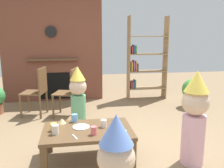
# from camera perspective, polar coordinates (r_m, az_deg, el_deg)

# --- Properties ---
(ground_plane) EXTENTS (12.00, 12.00, 0.00)m
(ground_plane) POSITION_cam_1_polar(r_m,az_deg,el_deg) (3.32, -1.52, -14.97)
(ground_plane) COLOR #846B4C
(brick_fireplace_feature) EXTENTS (2.20, 0.28, 2.40)m
(brick_fireplace_feature) POSITION_cam_1_polar(r_m,az_deg,el_deg) (5.57, -13.92, 8.29)
(brick_fireplace_feature) COLOR brown
(brick_fireplace_feature) RESTS_ON ground_plane
(bookshelf) EXTENTS (0.90, 0.28, 1.90)m
(bookshelf) POSITION_cam_1_polar(r_m,az_deg,el_deg) (5.62, 7.63, 5.25)
(bookshelf) COLOR #9E7A51
(bookshelf) RESTS_ON ground_plane
(coffee_table) EXTENTS (1.05, 0.67, 0.40)m
(coffee_table) POSITION_cam_1_polar(r_m,az_deg,el_deg) (2.91, -5.80, -11.72)
(coffee_table) COLOR brown
(coffee_table) RESTS_ON ground_plane
(paper_cup_near_left) EXTENTS (0.08, 0.08, 0.09)m
(paper_cup_near_left) POSITION_cam_1_polar(r_m,az_deg,el_deg) (2.90, -13.70, -9.93)
(paper_cup_near_left) COLOR #F2CC4C
(paper_cup_near_left) RESTS_ON coffee_table
(paper_cup_near_right) EXTENTS (0.08, 0.08, 0.11)m
(paper_cup_near_right) POSITION_cam_1_polar(r_m,az_deg,el_deg) (2.80, -13.33, -10.50)
(paper_cup_near_right) COLOR silver
(paper_cup_near_right) RESTS_ON coffee_table
(paper_cup_center) EXTENTS (0.08, 0.08, 0.10)m
(paper_cup_center) POSITION_cam_1_polar(r_m,az_deg,el_deg) (3.13, -8.91, -8.00)
(paper_cup_center) COLOR #669EE0
(paper_cup_center) RESTS_ON coffee_table
(paper_cup_far_left) EXTENTS (0.07, 0.07, 0.09)m
(paper_cup_far_left) POSITION_cam_1_polar(r_m,az_deg,el_deg) (2.93, -1.99, -9.34)
(paper_cup_far_left) COLOR silver
(paper_cup_far_left) RESTS_ON coffee_table
(paper_cup_far_right) EXTENTS (0.07, 0.07, 0.10)m
(paper_cup_far_right) POSITION_cam_1_polar(r_m,az_deg,el_deg) (2.72, -4.38, -10.99)
(paper_cup_far_right) COLOR #E5666B
(paper_cup_far_right) RESTS_ON coffee_table
(paper_plate_front) EXTENTS (0.20, 0.20, 0.01)m
(paper_plate_front) POSITION_cam_1_polar(r_m,az_deg,el_deg) (2.95, -7.36, -10.09)
(paper_plate_front) COLOR white
(paper_plate_front) RESTS_ON coffee_table
(paper_plate_rear) EXTENTS (0.22, 0.22, 0.01)m
(paper_plate_rear) POSITION_cam_1_polar(r_m,az_deg,el_deg) (2.80, 1.24, -11.22)
(paper_plate_rear) COLOR white
(paper_plate_rear) RESTS_ON coffee_table
(birthday_cake_slice) EXTENTS (0.10, 0.10, 0.07)m
(birthday_cake_slice) POSITION_cam_1_polar(r_m,az_deg,el_deg) (3.11, -11.81, -8.56)
(birthday_cake_slice) COLOR #EAC68C
(birthday_cake_slice) RESTS_ON coffee_table
(table_fork) EXTENTS (0.07, 0.15, 0.01)m
(table_fork) POSITION_cam_1_polar(r_m,az_deg,el_deg) (2.70, -8.82, -12.33)
(table_fork) COLOR silver
(table_fork) RESTS_ON coffee_table
(child_in_pink) EXTENTS (0.31, 0.31, 1.11)m
(child_in_pink) POSITION_cam_1_polar(r_m,az_deg,el_deg) (2.91, 19.03, -7.14)
(child_in_pink) COLOR #EAB2C6
(child_in_pink) RESTS_ON ground_plane
(child_by_the_chairs) EXTENTS (0.28, 0.28, 1.00)m
(child_by_the_chairs) POSITION_cam_1_polar(r_m,az_deg,el_deg) (3.90, -8.06, -2.72)
(child_by_the_chairs) COLOR #66B27F
(child_by_the_chairs) RESTS_ON ground_plane
(dining_chair_left) EXTENTS (0.48, 0.48, 0.90)m
(dining_chair_left) POSITION_cam_1_polar(r_m,az_deg,el_deg) (4.61, -17.18, -1.10)
(dining_chair_left) COLOR brown
(dining_chair_left) RESTS_ON ground_plane
(dining_chair_middle) EXTENTS (0.50, 0.50, 0.90)m
(dining_chair_middle) POSITION_cam_1_polar(r_m,az_deg,el_deg) (4.42, -9.88, -1.28)
(dining_chair_middle) COLOR brown
(dining_chair_middle) RESTS_ON ground_plane
(potted_plant_tall) EXTENTS (0.43, 0.43, 0.59)m
(potted_plant_tall) POSITION_cam_1_polar(r_m,az_deg,el_deg) (5.24, 18.59, -1.63)
(potted_plant_tall) COLOR #9E5B42
(potted_plant_tall) RESTS_ON ground_plane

